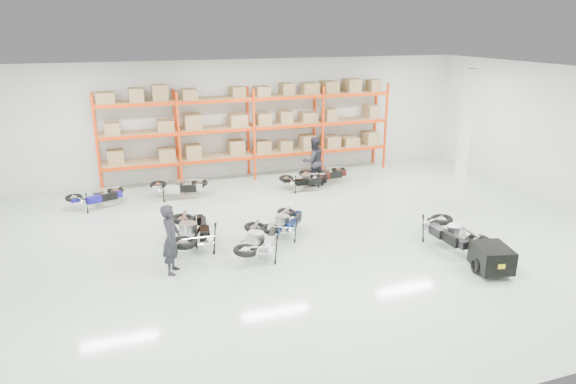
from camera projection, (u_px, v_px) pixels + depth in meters
name	position (u px, v px, depth m)	size (l,w,h in m)	color
room	(314.00, 161.00, 13.79)	(18.00, 18.00, 18.00)	#B0C4B5
pallet_rack	(251.00, 120.00, 19.58)	(11.28, 0.98, 3.62)	#ED3B0C
structural_column	(464.00, 143.00, 15.86)	(0.25, 0.25, 4.50)	white
moto_blue_centre	(285.00, 218.00, 14.56)	(0.73, 1.64, 1.00)	#061645
moto_silver_left	(259.00, 235.00, 13.24)	(0.81, 1.82, 1.11)	#A8A9AF
moto_black_far_left	(192.00, 226.00, 13.69)	(0.90, 2.02, 1.24)	black
moto_touring_right	(451.00, 227.00, 13.70)	(0.84, 1.90, 1.16)	black
trailer	(492.00, 258.00, 12.32)	(0.98, 1.68, 0.68)	black
moto_back_a	(97.00, 193.00, 16.77)	(0.72, 1.61, 0.99)	navy
moto_back_b	(178.00, 183.00, 17.71)	(0.76, 1.71, 1.04)	silver
moto_back_c	(305.00, 177.00, 18.60)	(0.70, 1.57, 0.96)	black
moto_back_d	(325.00, 171.00, 19.29)	(0.73, 1.64, 1.00)	#3A0F0B
person_left	(171.00, 239.00, 12.21)	(0.63, 0.41, 1.73)	black
person_back	(313.00, 161.00, 19.04)	(0.89, 0.69, 1.82)	black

